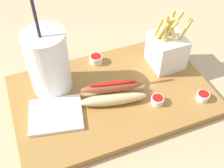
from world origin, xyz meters
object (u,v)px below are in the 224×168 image
(fries_basket, at_px, (167,49))
(ketchup_cup_3, at_px, (203,96))
(ketchup_cup_1, at_px, (157,100))
(soda_cup, at_px, (48,62))
(ketchup_cup_2, at_px, (96,59))
(hot_dog_1, at_px, (112,93))
(napkin_stack, at_px, (56,115))

(fries_basket, xyz_separation_m, ketchup_cup_3, (-0.02, 0.15, -0.04))
(fries_basket, relative_size, ketchup_cup_1, 5.45)
(soda_cup, relative_size, ketchup_cup_2, 7.57)
(ketchup_cup_2, bearing_deg, fries_basket, 157.36)
(soda_cup, distance_m, ketchup_cup_2, 0.16)
(fries_basket, height_order, ketchup_cup_2, fries_basket)
(hot_dog_1, bearing_deg, napkin_stack, 0.11)
(ketchup_cup_1, xyz_separation_m, ketchup_cup_3, (-0.11, 0.03, 0.00))
(fries_basket, relative_size, hot_dog_1, 1.00)
(ketchup_cup_1, bearing_deg, hot_dog_1, -27.30)
(soda_cup, xyz_separation_m, ketchup_cup_3, (-0.33, 0.17, -0.07))
(soda_cup, xyz_separation_m, napkin_stack, (0.02, 0.10, -0.08))
(soda_cup, bearing_deg, ketchup_cup_2, -161.03)
(fries_basket, bearing_deg, ketchup_cup_2, -22.64)
(napkin_stack, bearing_deg, hot_dog_1, -179.89)
(hot_dog_1, height_order, napkin_stack, hot_dog_1)
(soda_cup, distance_m, fries_basket, 0.31)
(ketchup_cup_3, bearing_deg, fries_basket, -80.95)
(ketchup_cup_3, relative_size, napkin_stack, 0.25)
(soda_cup, xyz_separation_m, hot_dog_1, (-0.12, 0.10, -0.06))
(soda_cup, relative_size, hot_dog_1, 1.54)
(ketchup_cup_2, distance_m, ketchup_cup_3, 0.29)
(fries_basket, distance_m, napkin_stack, 0.33)
(soda_cup, bearing_deg, hot_dog_1, 142.23)
(ketchup_cup_2, bearing_deg, napkin_stack, 43.65)
(ketchup_cup_1, xyz_separation_m, ketchup_cup_2, (0.09, -0.19, 0.00))
(fries_basket, relative_size, napkin_stack, 1.40)
(ketchup_cup_2, relative_size, ketchup_cup_3, 1.13)
(hot_dog_1, distance_m, napkin_stack, 0.14)
(ketchup_cup_2, bearing_deg, ketchup_cup_1, 114.63)
(ketchup_cup_3, bearing_deg, hot_dog_1, -21.07)
(ketchup_cup_1, height_order, ketchup_cup_2, ketchup_cup_2)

